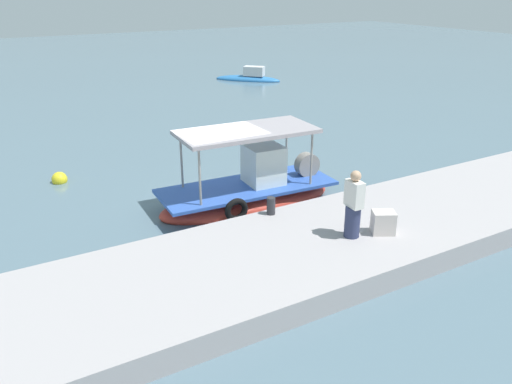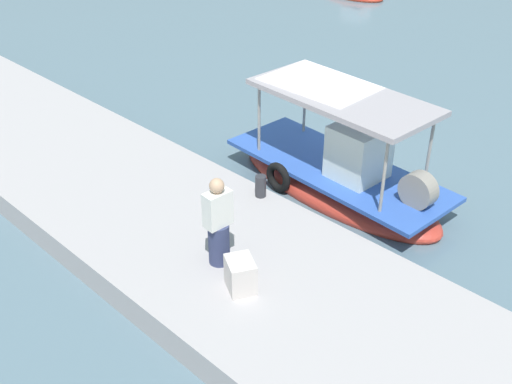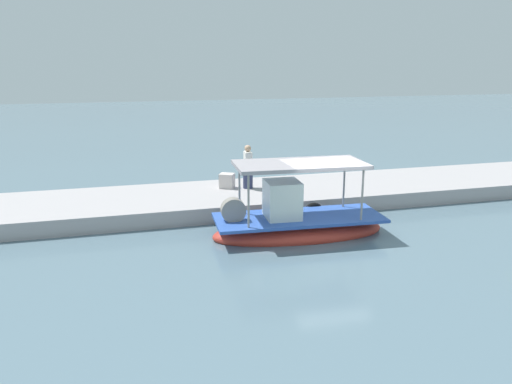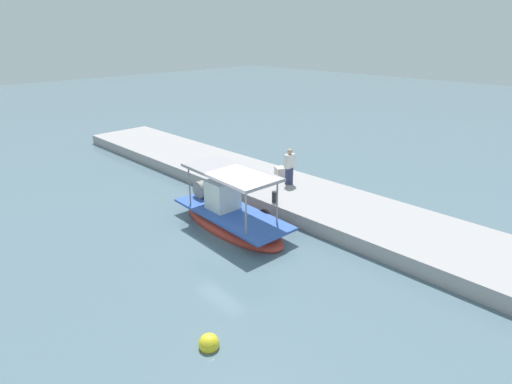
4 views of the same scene
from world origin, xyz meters
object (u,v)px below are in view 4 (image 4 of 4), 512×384
at_px(main_fishing_boat, 230,216).
at_px(cargo_crate, 280,173).
at_px(marker_buoy, 209,344).
at_px(mooring_bollard, 275,197).
at_px(fisherman_near_bollard, 289,168).

distance_m(main_fishing_boat, cargo_crate, 4.82).
bearing_deg(main_fishing_boat, marker_buoy, 133.97).
bearing_deg(mooring_bollard, marker_buoy, 121.29).
bearing_deg(cargo_crate, mooring_bollard, 127.54).
relative_size(fisherman_near_bollard, mooring_bollard, 3.60).
bearing_deg(fisherman_near_bollard, cargo_crate, -17.26).
relative_size(fisherman_near_bollard, marker_buoy, 3.28).
bearing_deg(cargo_crate, fisherman_near_bollard, 162.74).
xyz_separation_m(mooring_bollard, cargo_crate, (1.89, -2.46, 0.05)).
height_order(main_fishing_boat, cargo_crate, main_fishing_boat).
bearing_deg(mooring_bollard, main_fishing_boat, 76.21).
height_order(main_fishing_boat, marker_buoy, main_fishing_boat).
xyz_separation_m(cargo_crate, marker_buoy, (-6.29, 9.70, -0.80)).
bearing_deg(fisherman_near_bollard, main_fishing_boat, 97.13).
bearing_deg(main_fishing_boat, mooring_bollard, -103.79).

